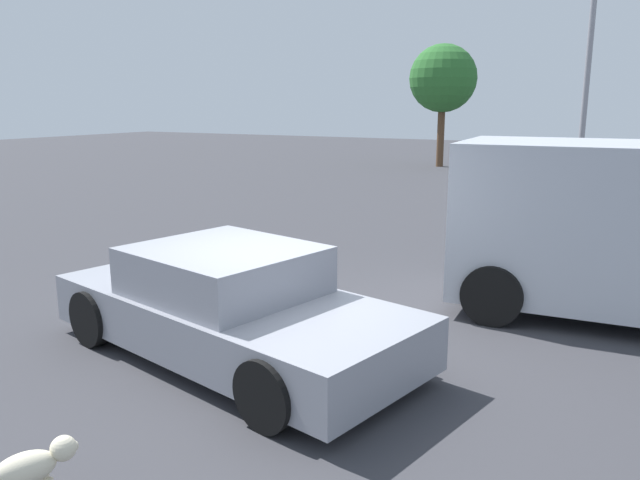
# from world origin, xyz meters

# --- Properties ---
(ground_plane) EXTENTS (80.00, 80.00, 0.00)m
(ground_plane) POSITION_xyz_m (0.00, 0.00, 0.00)
(ground_plane) COLOR #38383D
(sedan_foreground) EXTENTS (4.54, 2.69, 1.20)m
(sedan_foreground) POSITION_xyz_m (-0.41, -0.29, 0.56)
(sedan_foreground) COLOR gray
(sedan_foreground) RESTS_ON ground_plane
(dog) EXTENTS (0.39, 0.60, 0.43)m
(dog) POSITION_xyz_m (-0.06, -3.02, 0.28)
(dog) COLOR beige
(dog) RESTS_ON ground_plane
(light_post_near) EXTENTS (0.44, 0.44, 7.28)m
(light_post_near) POSITION_xyz_m (1.82, 10.96, 4.85)
(light_post_near) COLOR gray
(light_post_near) RESTS_ON ground_plane
(tree_back_left) EXTENTS (2.84, 2.84, 5.13)m
(tree_back_left) POSITION_xyz_m (-4.78, 20.75, 3.69)
(tree_back_left) COLOR brown
(tree_back_left) RESTS_ON ground_plane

